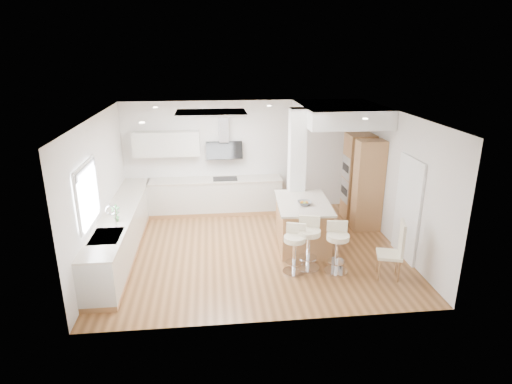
{
  "coord_description": "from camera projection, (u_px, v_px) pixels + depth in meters",
  "views": [
    {
      "loc": [
        -0.82,
        -8.06,
        4.02
      ],
      "look_at": [
        0.09,
        0.4,
        1.14
      ],
      "focal_mm": 30.0,
      "sensor_mm": 36.0,
      "label": 1
    }
  ],
  "objects": [
    {
      "name": "wall_left",
      "position": [
        99.0,
        191.0,
        8.21
      ],
      "size": [
        0.04,
        5.0,
        2.8
      ],
      "primitive_type": "cube",
      "color": "white",
      "rests_on": "ground"
    },
    {
      "name": "wall_right",
      "position": [
        398.0,
        181.0,
        8.82
      ],
      "size": [
        0.04,
        5.0,
        2.8
      ],
      "primitive_type": "cube",
      "color": "white",
      "rests_on": "ground"
    },
    {
      "name": "skylight",
      "position": [
        212.0,
        113.0,
        8.56
      ],
      "size": [
        4.1,
        2.1,
        0.06
      ],
      "color": "white",
      "rests_on": "ground"
    },
    {
      "name": "ceiling",
      "position": [
        254.0,
        249.0,
        8.97
      ],
      "size": [
        6.0,
        5.0,
        0.02
      ],
      "primitive_type": "cube",
      "color": "white",
      "rests_on": "ground"
    },
    {
      "name": "ground",
      "position": [
        254.0,
        249.0,
        8.97
      ],
      "size": [
        6.0,
        6.0,
        0.0
      ],
      "primitive_type": "plane",
      "color": "#976338",
      "rests_on": "ground"
    },
    {
      "name": "bar_stool_a",
      "position": [
        295.0,
        246.0,
        7.9
      ],
      "size": [
        0.53,
        0.53,
        0.94
      ],
      "rotation": [
        0.0,
        0.0,
        -0.32
      ],
      "color": "silver",
      "rests_on": "ground"
    },
    {
      "name": "counter_left",
      "position": [
        122.0,
        231.0,
        8.76
      ],
      "size": [
        0.63,
        4.5,
        1.35
      ],
      "color": "#B27E4C",
      "rests_on": "ground"
    },
    {
      "name": "soffit",
      "position": [
        340.0,
        114.0,
        9.66
      ],
      "size": [
        1.78,
        2.2,
        0.4
      ],
      "color": "white",
      "rests_on": "ground"
    },
    {
      "name": "bar_stool_c",
      "position": [
        337.0,
        245.0,
        7.92
      ],
      "size": [
        0.5,
        0.5,
        0.98
      ],
      "rotation": [
        0.0,
        0.0,
        -0.15
      ],
      "color": "silver",
      "rests_on": "ground"
    },
    {
      "name": "window_left",
      "position": [
        87.0,
        191.0,
        7.28
      ],
      "size": [
        0.06,
        1.28,
        1.07
      ],
      "color": "silver",
      "rests_on": "ground"
    },
    {
      "name": "counter_back",
      "position": [
        209.0,
        187.0,
        10.74
      ],
      "size": [
        3.62,
        0.63,
        2.5
      ],
      "color": "#B27E4C",
      "rests_on": "ground"
    },
    {
      "name": "wall_back",
      "position": [
        244.0,
        156.0,
        10.87
      ],
      "size": [
        6.0,
        0.04,
        2.8
      ],
      "primitive_type": "cube",
      "color": "white",
      "rests_on": "ground"
    },
    {
      "name": "peninsula",
      "position": [
        302.0,
        224.0,
        9.01
      ],
      "size": [
        1.18,
        1.69,
        1.06
      ],
      "rotation": [
        0.0,
        0.0,
        -0.07
      ],
      "color": "#B27E4C",
      "rests_on": "ground"
    },
    {
      "name": "doorway_right",
      "position": [
        408.0,
        210.0,
        8.38
      ],
      "size": [
        0.05,
        1.0,
        2.1
      ],
      "color": "#433C34",
      "rests_on": "ground"
    },
    {
      "name": "dining_chair",
      "position": [
        396.0,
        248.0,
        7.7
      ],
      "size": [
        0.53,
        0.53,
        1.1
      ],
      "rotation": [
        0.0,
        0.0,
        -0.28
      ],
      "color": "#F4E9C6",
      "rests_on": "ground"
    },
    {
      "name": "pillar",
      "position": [
        296.0,
        171.0,
        9.52
      ],
      "size": [
        0.35,
        0.35,
        2.8
      ],
      "color": "white",
      "rests_on": "ground"
    },
    {
      "name": "oven_column",
      "position": [
        362.0,
        181.0,
        10.06
      ],
      "size": [
        0.63,
        1.21,
        2.1
      ],
      "color": "#B27E4C",
      "rests_on": "ground"
    },
    {
      "name": "bar_stool_b",
      "position": [
        309.0,
        241.0,
        8.05
      ],
      "size": [
        0.55,
        0.55,
        1.01
      ],
      "rotation": [
        0.0,
        0.0,
        -0.25
      ],
      "color": "silver",
      "rests_on": "ground"
    }
  ]
}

